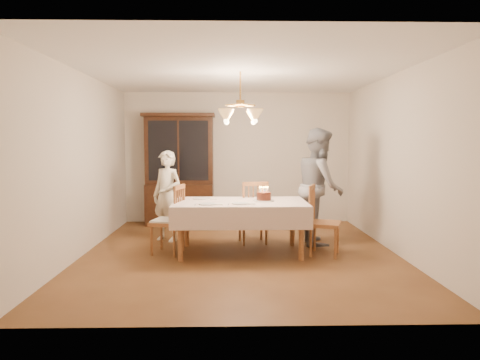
{
  "coord_description": "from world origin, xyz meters",
  "views": [
    {
      "loc": [
        -0.14,
        -6.11,
        1.6
      ],
      "look_at": [
        0.0,
        0.2,
        1.05
      ],
      "focal_mm": 32.0,
      "sensor_mm": 36.0,
      "label": 1
    }
  ],
  "objects_px": {
    "dining_table": "(240,206)",
    "china_hutch": "(180,171)",
    "birthday_cake": "(264,197)",
    "elderly_woman": "(167,196)",
    "chair_far_side": "(253,216)"
  },
  "relations": [
    {
      "from": "china_hutch",
      "to": "chair_far_side",
      "type": "bearing_deg",
      "value": -50.48
    },
    {
      "from": "elderly_woman",
      "to": "birthday_cake",
      "type": "xyz_separation_m",
      "value": [
        1.52,
        -0.8,
        0.08
      ]
    },
    {
      "from": "china_hutch",
      "to": "elderly_woman",
      "type": "xyz_separation_m",
      "value": [
        -0.04,
        -1.43,
        -0.3
      ]
    },
    {
      "from": "dining_table",
      "to": "birthday_cake",
      "type": "xyz_separation_m",
      "value": [
        0.34,
        0.03,
        0.13
      ]
    },
    {
      "from": "elderly_woman",
      "to": "birthday_cake",
      "type": "distance_m",
      "value": 1.72
    },
    {
      "from": "dining_table",
      "to": "elderly_woman",
      "type": "xyz_separation_m",
      "value": [
        -1.18,
        0.83,
        0.06
      ]
    },
    {
      "from": "dining_table",
      "to": "chair_far_side",
      "type": "bearing_deg",
      "value": 70.52
    },
    {
      "from": "dining_table",
      "to": "birthday_cake",
      "type": "relative_size",
      "value": 6.33
    },
    {
      "from": "birthday_cake",
      "to": "elderly_woman",
      "type": "bearing_deg",
      "value": 152.36
    },
    {
      "from": "dining_table",
      "to": "china_hutch",
      "type": "bearing_deg",
      "value": 116.75
    },
    {
      "from": "dining_table",
      "to": "elderly_woman",
      "type": "distance_m",
      "value": 1.44
    },
    {
      "from": "chair_far_side",
      "to": "birthday_cake",
      "type": "distance_m",
      "value": 0.7
    },
    {
      "from": "chair_far_side",
      "to": "elderly_woman",
      "type": "height_order",
      "value": "elderly_woman"
    },
    {
      "from": "elderly_woman",
      "to": "chair_far_side",
      "type": "bearing_deg",
      "value": 23.52
    },
    {
      "from": "china_hutch",
      "to": "elderly_woman",
      "type": "distance_m",
      "value": 1.46
    }
  ]
}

